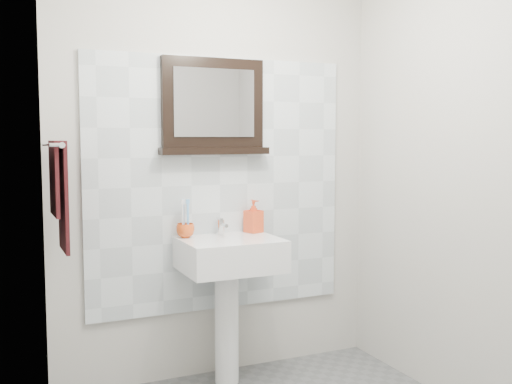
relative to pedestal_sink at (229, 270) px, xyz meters
The scene contains 11 objects.
back_wall 0.62m from the pedestal_sink, 84.04° to the left, with size 2.00×0.01×2.50m, color #BAB8B1.
left_wall 1.43m from the pedestal_sink, 138.19° to the right, with size 0.01×2.20×2.50m, color #BAB8B1.
right_wall 1.46m from the pedestal_sink, 40.47° to the right, with size 0.01×2.20×2.50m, color #BAB8B1.
splashback 0.52m from the pedestal_sink, 83.71° to the left, with size 1.60×0.02×1.50m, color silver.
pedestal_sink is the anchor object (origin of this frame).
toothbrush_cup 0.34m from the pedestal_sink, 150.25° to the left, with size 0.10×0.10×0.08m, color #DD501A.
toothbrushes 0.40m from the pedestal_sink, 149.81° to the left, with size 0.05×0.04×0.21m.
soap_dispenser 0.38m from the pedestal_sink, 33.12° to the left, with size 0.09×0.09×0.20m, color red.
framed_mirror 0.94m from the pedestal_sink, 97.15° to the left, with size 0.66×0.11×0.56m.
towel_bar 1.17m from the pedestal_sink, behind, with size 0.07×0.40×0.03m.
hand_towel 1.05m from the pedestal_sink, behind, with size 0.06×0.30×0.55m.
Camera 1 is at (-1.27, -2.25, 1.43)m, focal length 42.00 mm.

